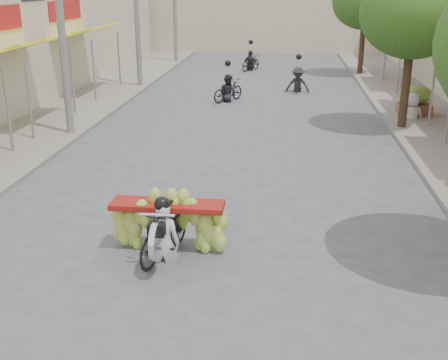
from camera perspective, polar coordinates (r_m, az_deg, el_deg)
sidewalk_left at (r=22.20m, az=-16.39°, el=6.56°), size 4.00×60.00×0.12m
sidewalk_right at (r=21.26m, az=21.32°, el=5.48°), size 4.00×60.00×0.12m
far_building at (r=43.03m, az=4.55°, el=17.74°), size 20.00×6.00×7.00m
utility_pole_mid at (r=18.34m, az=-16.40°, el=16.57°), size 0.60×0.24×8.00m
street_tree_mid at (r=19.42m, az=18.70°, el=15.75°), size 3.40×3.40×5.25m
street_tree_far at (r=31.26m, az=14.16°, el=17.17°), size 3.40×3.40×5.25m
produce_crate_far at (r=21.88m, az=18.86°, el=7.89°), size 1.20×0.88×1.16m
banana_motorbike at (r=10.12m, az=-5.99°, el=-4.07°), size 2.20×1.88×2.00m
pedestrian at (r=21.12m, az=18.72°, el=8.35°), size 0.93×0.61×1.78m
bg_motorbike_a at (r=23.60m, az=0.39°, el=9.75°), size 1.43×1.71×1.95m
bg_motorbike_b at (r=25.90m, az=7.54°, el=10.75°), size 1.10×1.57×1.95m
bg_motorbike_c at (r=32.27m, az=2.72°, el=12.43°), size 1.29×1.74×1.95m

